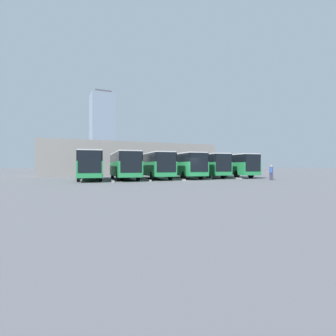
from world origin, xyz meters
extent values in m
plane|color=slate|center=(0.00, 0.00, 0.00)|extent=(600.00, 600.00, 0.00)
cube|color=#238447|center=(-9.88, -5.06, 1.27)|extent=(3.78, 10.77, 1.65)
cube|color=black|center=(-9.88, -5.06, 2.61)|extent=(3.72, 10.61, 1.01)
cube|color=black|center=(-9.20, 0.18, 2.03)|extent=(2.14, 0.32, 2.16)
cube|color=#238447|center=(-9.20, 0.18, 0.67)|extent=(2.32, 0.36, 0.40)
cube|color=silver|center=(-9.88, -5.06, 3.17)|extent=(3.63, 10.34, 0.12)
cylinder|color=black|center=(-10.52, -1.69, 0.51)|extent=(0.43, 1.04, 1.01)
cylinder|color=black|center=(-8.39, -1.96, 0.51)|extent=(0.43, 1.04, 1.01)
cylinder|color=black|center=(-11.36, -8.17, 0.51)|extent=(0.43, 1.04, 1.01)
cylinder|color=black|center=(-9.23, -8.44, 0.51)|extent=(0.43, 1.04, 1.01)
cube|color=#9E9E99|center=(-7.90, -3.48, 0.07)|extent=(1.14, 7.03, 0.15)
cube|color=#238447|center=(-5.93, -5.78, 1.27)|extent=(3.78, 10.77, 1.65)
cube|color=black|center=(-5.93, -5.78, 2.61)|extent=(3.72, 10.61, 1.01)
cube|color=black|center=(-5.25, -0.54, 2.03)|extent=(2.14, 0.32, 2.16)
cube|color=#238447|center=(-5.25, -0.54, 0.67)|extent=(2.32, 0.36, 0.40)
cube|color=silver|center=(-5.93, -5.78, 3.17)|extent=(3.63, 10.34, 0.12)
cylinder|color=black|center=(-6.57, -2.40, 0.51)|extent=(0.43, 1.04, 1.01)
cylinder|color=black|center=(-4.44, -2.68, 0.51)|extent=(0.43, 1.04, 1.01)
cylinder|color=black|center=(-7.41, -8.89, 0.51)|extent=(0.43, 1.04, 1.01)
cylinder|color=black|center=(-5.28, -9.16, 0.51)|extent=(0.43, 1.04, 1.01)
cube|color=#9E9E99|center=(-3.95, -4.20, 0.07)|extent=(1.14, 7.03, 0.15)
cube|color=#238447|center=(-1.98, -4.96, 1.27)|extent=(3.78, 10.77, 1.65)
cube|color=black|center=(-1.98, -4.96, 2.61)|extent=(3.72, 10.61, 1.01)
cube|color=black|center=(-1.30, 0.28, 2.03)|extent=(2.14, 0.32, 2.16)
cube|color=#238447|center=(-1.30, 0.29, 0.67)|extent=(2.32, 0.36, 0.40)
cube|color=silver|center=(-1.98, -4.96, 3.17)|extent=(3.63, 10.34, 0.12)
cylinder|color=black|center=(-2.62, -1.58, 0.51)|extent=(0.43, 1.04, 1.01)
cylinder|color=black|center=(-0.49, -1.86, 0.51)|extent=(0.43, 1.04, 1.01)
cylinder|color=black|center=(-3.46, -8.06, 0.51)|extent=(0.43, 1.04, 1.01)
cylinder|color=black|center=(-1.33, -8.34, 0.51)|extent=(0.43, 1.04, 1.01)
cube|color=#9E9E99|center=(0.00, -3.38, 0.07)|extent=(1.14, 7.03, 0.15)
cube|color=#238447|center=(1.98, -5.17, 1.27)|extent=(3.78, 10.77, 1.65)
cube|color=black|center=(1.98, -5.17, 2.61)|extent=(3.72, 10.61, 1.01)
cube|color=black|center=(2.65, 0.07, 2.03)|extent=(2.14, 0.32, 2.16)
cube|color=#238447|center=(2.65, 0.08, 0.67)|extent=(2.32, 0.36, 0.40)
cube|color=silver|center=(1.98, -5.17, 3.17)|extent=(3.63, 10.34, 0.12)
cylinder|color=black|center=(1.33, -1.79, 0.51)|extent=(0.43, 1.04, 1.01)
cylinder|color=black|center=(3.46, -2.07, 0.51)|extent=(0.43, 1.04, 1.01)
cylinder|color=black|center=(0.49, -8.27, 0.51)|extent=(0.43, 1.04, 1.01)
cylinder|color=black|center=(2.62, -8.55, 0.51)|extent=(0.43, 1.04, 1.01)
cube|color=#9E9E99|center=(3.95, -3.59, 0.07)|extent=(1.14, 7.03, 0.15)
cube|color=#238447|center=(5.93, -4.96, 1.27)|extent=(3.78, 10.77, 1.65)
cube|color=black|center=(5.93, -4.96, 2.61)|extent=(3.72, 10.61, 1.01)
cube|color=black|center=(6.60, 0.28, 2.03)|extent=(2.14, 0.32, 2.16)
cube|color=#238447|center=(6.60, 0.29, 0.67)|extent=(2.32, 0.36, 0.40)
cube|color=silver|center=(5.93, -4.96, 3.17)|extent=(3.63, 10.34, 0.12)
cylinder|color=black|center=(5.28, -1.58, 0.51)|extent=(0.43, 1.04, 1.01)
cylinder|color=black|center=(7.41, -1.85, 0.51)|extent=(0.43, 1.04, 1.01)
cylinder|color=black|center=(4.44, -8.06, 0.51)|extent=(0.43, 1.04, 1.01)
cylinder|color=black|center=(6.57, -8.34, 0.51)|extent=(0.43, 1.04, 1.01)
cube|color=#9E9E99|center=(7.90, -3.38, 0.07)|extent=(1.14, 7.03, 0.15)
cube|color=#238447|center=(9.88, -5.37, 1.27)|extent=(3.78, 10.77, 1.65)
cube|color=black|center=(9.88, -5.37, 2.61)|extent=(3.72, 10.61, 1.01)
cube|color=black|center=(10.55, -0.13, 2.03)|extent=(2.14, 0.32, 2.16)
cube|color=#238447|center=(10.55, -0.13, 0.67)|extent=(2.32, 0.36, 0.40)
cube|color=silver|center=(9.88, -5.37, 3.17)|extent=(3.63, 10.34, 0.12)
cylinder|color=black|center=(9.23, -2.00, 0.51)|extent=(0.43, 1.04, 1.01)
cylinder|color=black|center=(11.36, -2.27, 0.51)|extent=(0.43, 1.04, 1.01)
cylinder|color=black|center=(8.39, -8.48, 0.51)|extent=(0.43, 1.04, 1.01)
cylinder|color=black|center=(10.52, -8.75, 0.51)|extent=(0.43, 1.04, 1.01)
cylinder|color=#38384C|center=(-9.09, 3.36, 0.42)|extent=(0.26, 0.26, 0.84)
cylinder|color=#38384C|center=(-8.99, 3.18, 0.42)|extent=(0.26, 0.26, 0.84)
cylinder|color=#2D4C99|center=(-9.04, 3.27, 1.17)|extent=(0.52, 0.52, 0.66)
sphere|color=tan|center=(-9.04, 3.27, 1.61)|extent=(0.23, 0.23, 0.23)
cube|color=gray|center=(0.00, -23.46, 2.93)|extent=(31.78, 11.64, 5.85)
cube|color=silver|center=(0.00, -30.78, 5.60)|extent=(31.78, 3.00, 0.24)
cylinder|color=slate|center=(-11.12, -31.88, 2.80)|extent=(0.20, 0.20, 5.60)
cylinder|color=slate|center=(11.12, -31.88, 2.80)|extent=(0.20, 0.20, 5.60)
cube|color=#7F8EA3|center=(-33.21, -231.10, 35.68)|extent=(21.49, 21.49, 71.37)
cube|color=#4C4C51|center=(-33.21, -231.10, 72.57)|extent=(15.04, 15.04, 2.40)
camera|label=1|loc=(14.11, 25.52, 1.56)|focal=28.00mm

